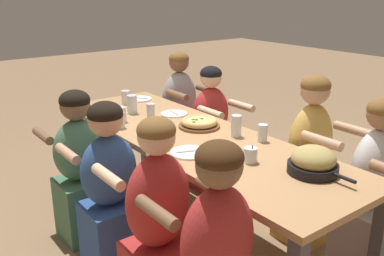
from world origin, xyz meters
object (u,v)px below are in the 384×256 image
at_px(diner_far_midright, 309,168).
at_px(cocktail_glass_blue, 250,156).
at_px(pizza_board_main, 199,123).
at_px(skillet_bowl, 313,162).
at_px(drinking_glass_i, 132,105).
at_px(diner_far_midleft, 210,134).
at_px(empty_plate_a, 189,152).
at_px(diner_far_right, 371,197).
at_px(drinking_glass_f, 236,127).
at_px(empty_plate_b, 139,99).
at_px(drinking_glass_b, 122,116).
at_px(drinking_glass_h, 263,134).
at_px(drinking_glass_g, 231,159).
at_px(diner_near_midright, 159,231).
at_px(diner_near_center, 110,194).
at_px(diner_near_midleft, 81,171).
at_px(drinking_glass_c, 120,121).
at_px(diner_far_left, 180,118).
at_px(drinking_glass_d, 164,128).
at_px(empty_plate_c, 174,114).

bearing_deg(diner_far_midright, cocktail_glass_blue, 6.03).
bearing_deg(pizza_board_main, skillet_bowl, 0.05).
bearing_deg(skillet_bowl, drinking_glass_i, -172.68).
relative_size(cocktail_glass_blue, diner_far_midleft, 0.10).
relative_size(empty_plate_a, diner_far_right, 0.21).
bearing_deg(drinking_glass_f, empty_plate_b, -179.33).
xyz_separation_m(skillet_bowl, diner_far_midleft, (-1.45, 0.48, -0.34)).
relative_size(drinking_glass_b, drinking_glass_h, 0.98).
xyz_separation_m(drinking_glass_g, diner_near_midright, (-0.04, -0.46, -0.31)).
distance_m(empty_plate_b, diner_near_midright, 1.80).
bearing_deg(drinking_glass_g, diner_near_midright, -95.05).
relative_size(drinking_glass_g, diner_near_center, 0.10).
bearing_deg(drinking_glass_f, diner_far_midright, 52.77).
height_order(empty_plate_b, diner_near_midleft, diner_near_midleft).
xyz_separation_m(cocktail_glass_blue, drinking_glass_h, (-0.20, 0.31, 0.01)).
xyz_separation_m(drinking_glass_c, diner_far_left, (-0.59, 0.94, -0.30)).
distance_m(pizza_board_main, diner_far_left, 1.07).
distance_m(empty_plate_a, diner_near_midleft, 0.88).
xyz_separation_m(skillet_bowl, diner_far_left, (-1.91, 0.48, -0.31)).
distance_m(drinking_glass_c, drinking_glass_g, 1.02).
relative_size(drinking_glass_h, diner_far_right, 0.10).
xyz_separation_m(drinking_glass_d, diner_far_midleft, (-0.42, 0.77, -0.32)).
bearing_deg(diner_far_right, drinking_glass_b, -60.79).
relative_size(drinking_glass_i, diner_far_left, 0.13).
distance_m(drinking_glass_g, diner_near_center, 0.82).
xyz_separation_m(empty_plate_b, diner_far_right, (2.04, 0.42, -0.27)).
bearing_deg(diner_far_midleft, diner_far_midright, 90.00).
height_order(cocktail_glass_blue, drinking_glass_i, drinking_glass_i).
xyz_separation_m(drinking_glass_b, diner_near_midleft, (0.08, -0.39, -0.32)).
bearing_deg(drinking_glass_d, diner_far_left, 139.11).
height_order(skillet_bowl, drinking_glass_h, skillet_bowl).
height_order(skillet_bowl, drinking_glass_b, skillet_bowl).
distance_m(empty_plate_b, drinking_glass_b, 0.66).
height_order(drinking_glass_d, drinking_glass_i, drinking_glass_i).
bearing_deg(diner_far_right, diner_far_midleft, -90.00).
relative_size(skillet_bowl, drinking_glass_b, 3.49).
distance_m(drinking_glass_d, diner_near_midright, 0.87).
height_order(pizza_board_main, cocktail_glass_blue, cocktail_glass_blue).
bearing_deg(diner_near_midright, empty_plate_c, 51.41).
height_order(drinking_glass_f, diner_far_midright, diner_far_midright).
relative_size(empty_plate_c, diner_near_midleft, 0.19).
bearing_deg(diner_near_center, pizza_board_main, 6.20).
bearing_deg(empty_plate_a, diner_near_midleft, -150.99).
distance_m(skillet_bowl, drinking_glass_c, 1.41).
relative_size(empty_plate_c, drinking_glass_c, 1.86).
xyz_separation_m(empty_plate_a, empty_plate_c, (-0.74, 0.40, 0.00)).
xyz_separation_m(drinking_glass_d, diner_far_left, (-0.89, 0.77, -0.29)).
bearing_deg(drinking_glass_d, drinking_glass_h, 40.55).
xyz_separation_m(empty_plate_b, diner_near_midleft, (0.57, -0.83, -0.28)).
relative_size(drinking_glass_g, drinking_glass_i, 0.79).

